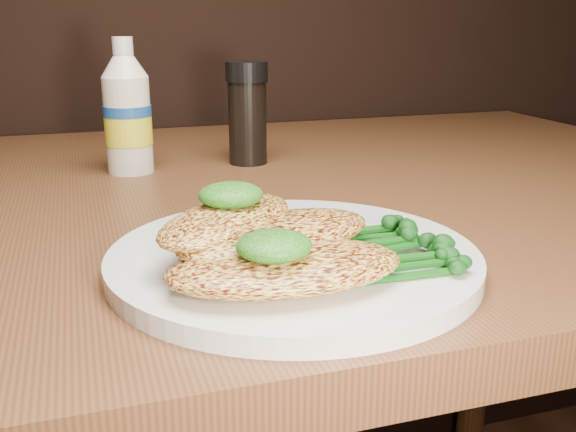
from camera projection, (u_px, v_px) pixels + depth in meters
name	position (u px, v px, depth m)	size (l,w,h in m)	color
plate	(294.00, 259.00, 0.49)	(0.27, 0.27, 0.01)	white
chicken_front	(286.00, 267.00, 0.42)	(0.15, 0.08, 0.02)	#F3C04D
chicken_mid	(276.00, 235.00, 0.45)	(0.15, 0.08, 0.02)	#F3C04D
chicken_back	(227.00, 220.00, 0.46)	(0.13, 0.07, 0.02)	#F3C04D
pesto_front	(274.00, 246.00, 0.40)	(0.05, 0.04, 0.02)	#0B3608
pesto_back	(231.00, 195.00, 0.47)	(0.05, 0.04, 0.02)	#0B3608
broccolini_bundle	(364.00, 245.00, 0.46)	(0.13, 0.10, 0.02)	#104A10
mayo_bottle	(127.00, 106.00, 0.76)	(0.06, 0.06, 0.16)	#F1EACC
pepper_grinder	(247.00, 113.00, 0.81)	(0.05, 0.05, 0.13)	black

